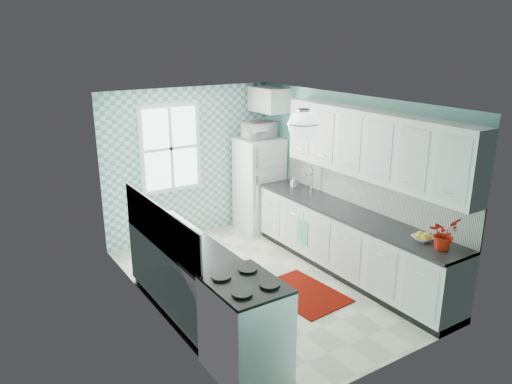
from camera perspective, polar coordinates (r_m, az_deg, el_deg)
floor at (r=7.03m, az=0.78°, el=-10.43°), size 3.00×4.40×0.02m
ceiling at (r=6.26m, az=0.87°, el=10.41°), size 3.00×4.40×0.02m
wall_back at (r=8.39m, az=-7.59°, el=3.32°), size 3.00×0.02×2.50m
wall_front at (r=4.98m, az=15.20°, el=-7.25°), size 3.00×0.02×2.50m
wall_left at (r=5.88m, az=-11.53°, el=-3.10°), size 0.02×4.40×2.50m
wall_right at (r=7.44m, az=10.54°, el=1.35°), size 0.02×4.40×2.50m
accent_wall at (r=8.37m, az=-7.53°, el=3.29°), size 3.00×0.01×2.50m
window at (r=8.14m, az=-9.75°, el=4.95°), size 1.04×0.05×1.44m
backsplash_right at (r=7.17m, az=12.56°, el=0.15°), size 0.02×3.60×0.51m
backsplash_left at (r=5.84m, az=-11.03°, el=-3.78°), size 0.02×2.15×0.51m
upper_cabinets_right at (r=6.76m, az=13.23°, el=5.22°), size 0.33×3.20×0.90m
upper_cabinet_fridge at (r=8.52m, az=1.31°, el=10.53°), size 0.40×0.74×0.40m
ceiling_light at (r=5.65m, az=5.42°, el=7.64°), size 0.34×0.34×0.35m
base_cabinets_right at (r=7.24m, az=10.56°, el=-5.86°), size 0.60×3.60×0.90m
countertop_right at (r=7.06m, az=10.68°, el=-2.38°), size 0.63×3.60×0.04m
base_cabinets_left at (r=6.24m, az=-8.15°, el=-9.67°), size 0.60×2.15×0.90m
countertop_left at (r=6.05m, az=-8.21°, el=-5.67°), size 0.63×2.15×0.04m
fridge at (r=8.68m, az=0.36°, el=0.91°), size 0.70×0.70×1.61m
stove at (r=5.12m, az=-1.22°, el=-15.13°), size 0.66×0.83×1.00m
sink at (r=7.82m, az=5.47°, el=-0.08°), size 0.47×0.40×0.53m
rug at (r=6.78m, az=5.41°, el=-11.45°), size 0.88×1.19×0.02m
dish_towel at (r=7.49m, az=5.35°, el=-4.55°), size 0.02×0.25×0.38m
fruit_bowl at (r=6.28m, az=18.51°, el=-5.05°), size 0.26×0.26×0.06m
potted_plant at (r=6.08m, az=20.66°, el=-4.47°), size 0.37×0.34×0.37m
soap_bottle at (r=8.07m, az=4.32°, el=1.19°), size 0.08×0.08×0.17m
microwave at (r=8.45m, az=0.37°, el=7.09°), size 0.54×0.38×0.29m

